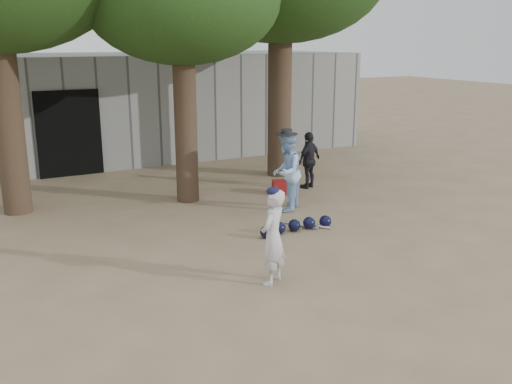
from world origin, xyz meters
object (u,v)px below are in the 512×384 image
spectator_blue (286,172)px  spectator_dark (309,160)px  boy_player (273,237)px  red_bag (282,187)px

spectator_blue → spectator_dark: (1.42, 1.33, -0.14)m
boy_player → spectator_dark: bearing=-165.2°
spectator_dark → red_bag: bearing=-12.4°
spectator_blue → spectator_dark: spectator_blue is taller
boy_player → red_bag: 5.01m
spectator_blue → red_bag: size_ratio=3.86×
boy_player → spectator_blue: bearing=-160.7°
boy_player → red_bag: (2.63, 4.23, -0.55)m
spectator_blue → red_bag: 1.48m
boy_player → spectator_dark: (3.46, 4.38, -0.03)m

